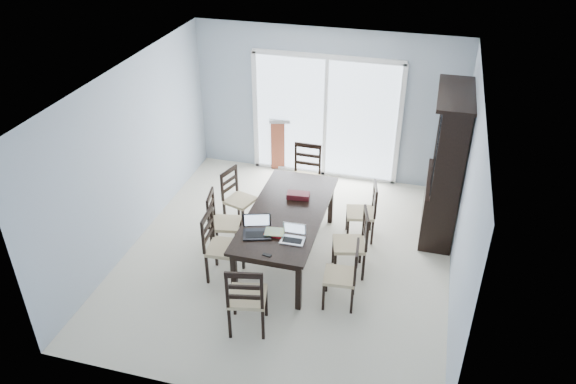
# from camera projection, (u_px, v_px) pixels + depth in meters

# --- Properties ---
(floor) EXTENTS (5.00, 5.00, 0.00)m
(floor) POSITION_uv_depth(u_px,v_px,m) (287.00, 256.00, 8.00)
(floor) COLOR beige
(floor) RESTS_ON ground
(ceiling) EXTENTS (5.00, 5.00, 0.00)m
(ceiling) POSITION_uv_depth(u_px,v_px,m) (287.00, 81.00, 6.65)
(ceiling) COLOR white
(ceiling) RESTS_ON back_wall
(back_wall) EXTENTS (4.50, 0.02, 2.60)m
(back_wall) POSITION_uv_depth(u_px,v_px,m) (326.00, 105.00, 9.39)
(back_wall) COLOR #9AA8B8
(back_wall) RESTS_ON floor
(wall_left) EXTENTS (0.02, 5.00, 2.60)m
(wall_left) POSITION_uv_depth(u_px,v_px,m) (132.00, 156.00, 7.83)
(wall_left) COLOR #9AA8B8
(wall_left) RESTS_ON floor
(wall_right) EXTENTS (0.02, 5.00, 2.60)m
(wall_right) POSITION_uv_depth(u_px,v_px,m) (465.00, 200.00, 6.82)
(wall_right) COLOR #9AA8B8
(wall_right) RESTS_ON floor
(balcony) EXTENTS (4.50, 2.00, 0.10)m
(balcony) POSITION_uv_depth(u_px,v_px,m) (334.00, 151.00, 10.91)
(balcony) COLOR gray
(balcony) RESTS_ON ground
(railing) EXTENTS (4.50, 0.06, 1.10)m
(railing) POSITION_uv_depth(u_px,v_px,m) (345.00, 103.00, 11.43)
(railing) COLOR #99999E
(railing) RESTS_ON balcony
(dining_table) EXTENTS (1.00, 2.20, 0.75)m
(dining_table) POSITION_uv_depth(u_px,v_px,m) (287.00, 216.00, 7.65)
(dining_table) COLOR black
(dining_table) RESTS_ON floor
(china_hutch) EXTENTS (0.50, 1.38, 2.20)m
(china_hutch) POSITION_uv_depth(u_px,v_px,m) (446.00, 167.00, 8.02)
(china_hutch) COLOR black
(china_hutch) RESTS_ON floor
(sliding_door) EXTENTS (2.52, 0.05, 2.18)m
(sliding_door) POSITION_uv_depth(u_px,v_px,m) (325.00, 118.00, 9.48)
(sliding_door) COLOR silver
(sliding_door) RESTS_ON floor
(chair_left_near) EXTENTS (0.47, 0.45, 1.14)m
(chair_left_near) POSITION_uv_depth(u_px,v_px,m) (217.00, 239.00, 7.33)
(chair_left_near) COLOR black
(chair_left_near) RESTS_ON floor
(chair_left_mid) EXTENTS (0.47, 0.46, 1.06)m
(chair_left_mid) POSITION_uv_depth(u_px,v_px,m) (219.00, 216.00, 7.87)
(chair_left_mid) COLOR black
(chair_left_mid) RESTS_ON floor
(chair_left_far) EXTENTS (0.50, 0.49, 1.04)m
(chair_left_far) POSITION_uv_depth(u_px,v_px,m) (235.00, 192.00, 8.45)
(chair_left_far) COLOR black
(chair_left_far) RESTS_ON floor
(chair_right_near) EXTENTS (0.44, 0.42, 1.04)m
(chair_right_near) POSITION_uv_depth(u_px,v_px,m) (347.00, 269.00, 6.88)
(chair_right_near) COLOR black
(chair_right_near) RESTS_ON floor
(chair_right_mid) EXTENTS (0.52, 0.51, 1.11)m
(chair_right_mid) POSITION_uv_depth(u_px,v_px,m) (357.00, 236.00, 7.40)
(chair_right_mid) COLOR black
(chair_right_mid) RESTS_ON floor
(chair_right_far) EXTENTS (0.47, 0.46, 1.04)m
(chair_right_far) POSITION_uv_depth(u_px,v_px,m) (367.00, 206.00, 8.11)
(chair_right_far) COLOR black
(chair_right_far) RESTS_ON floor
(chair_end_near) EXTENTS (0.51, 0.52, 1.15)m
(chair_end_near) POSITION_uv_depth(u_px,v_px,m) (246.00, 293.00, 6.41)
(chair_end_near) COLOR black
(chair_end_near) RESTS_ON floor
(chair_end_far) EXTENTS (0.45, 0.46, 1.17)m
(chair_end_far) POSITION_uv_depth(u_px,v_px,m) (306.00, 169.00, 8.91)
(chair_end_far) COLOR black
(chair_end_far) RESTS_ON floor
(laptop_dark) EXTENTS (0.42, 0.35, 0.25)m
(laptop_dark) POSITION_uv_depth(u_px,v_px,m) (257.00, 231.00, 7.12)
(laptop_dark) COLOR black
(laptop_dark) RESTS_ON dining_table
(laptop_silver) EXTENTS (0.30, 0.22, 0.20)m
(laptop_silver) POSITION_uv_depth(u_px,v_px,m) (293.00, 238.00, 7.01)
(laptop_silver) COLOR silver
(laptop_silver) RESTS_ON dining_table
(book_stack) EXTENTS (0.28, 0.23, 0.04)m
(book_stack) POSITION_uv_depth(u_px,v_px,m) (274.00, 233.00, 7.15)
(book_stack) COLOR maroon
(book_stack) RESTS_ON dining_table
(cell_phone) EXTENTS (0.12, 0.07, 0.01)m
(cell_phone) POSITION_uv_depth(u_px,v_px,m) (267.00, 255.00, 6.78)
(cell_phone) COLOR black
(cell_phone) RESTS_ON dining_table
(game_box) EXTENTS (0.33, 0.19, 0.08)m
(game_box) POSITION_uv_depth(u_px,v_px,m) (298.00, 196.00, 7.90)
(game_box) COLOR #430D15
(game_box) RESTS_ON dining_table
(hot_tub) EXTENTS (2.21, 2.07, 0.96)m
(hot_tub) POSITION_uv_depth(u_px,v_px,m) (320.00, 126.00, 10.63)
(hot_tub) COLOR brown
(hot_tub) RESTS_ON balcony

